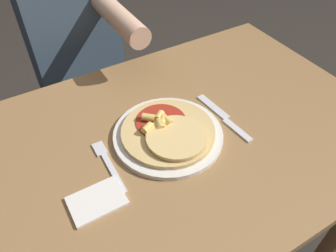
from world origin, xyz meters
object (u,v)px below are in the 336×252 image
plate (168,135)px  fork (108,163)px  dining_table (169,167)px  person_diner (75,48)px  knife (225,118)px  pizza (169,131)px

plate → fork: size_ratio=1.64×
dining_table → person_diner: person_diner is taller
knife → person_diner: 0.70m
fork → knife: same height
dining_table → plate: 0.13m
dining_table → plate: plate is taller
plate → knife: bearing=-6.4°
plate → person_diner: 0.65m
plate → person_diner: person_diner is taller
pizza → fork: size_ratio=1.40×
plate → fork: plate is taller
dining_table → knife: (0.17, -0.01, 0.13)m
person_diner → dining_table: bearing=-86.5°
plate → knife: plate is taller
fork → person_diner: 0.67m
fork → person_diner: person_diner is taller
person_diner → knife: bearing=-72.4°
fork → knife: 0.34m
dining_table → pizza: (-0.00, 0.00, 0.15)m
dining_table → fork: size_ratio=6.83×
plate → pizza: bearing=-103.2°
fork → plate: bearing=0.6°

